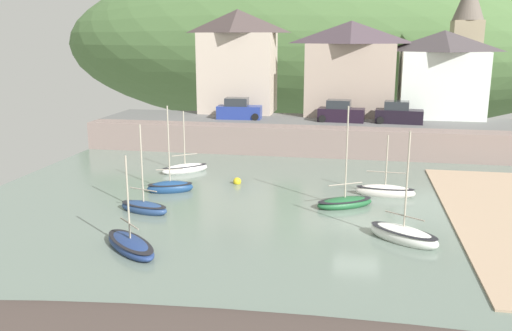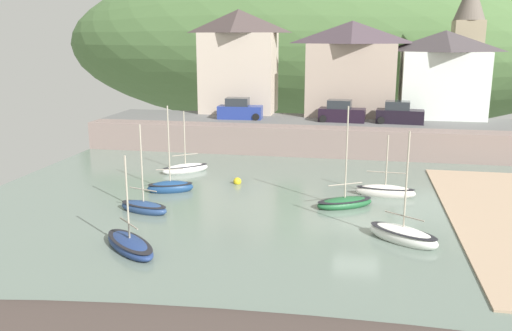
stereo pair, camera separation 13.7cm
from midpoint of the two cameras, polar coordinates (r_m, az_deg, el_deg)
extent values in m
cube|color=slate|center=(30.10, 10.57, -6.04)|extent=(48.00, 40.00, 0.06)
cube|color=gray|center=(46.25, 10.73, 2.37)|extent=(48.00, 2.40, 2.40)
cube|color=#606060|center=(49.70, 10.80, 4.48)|extent=(48.00, 9.00, 0.10)
ellipsoid|color=#4B6D3C|center=(83.78, 7.27, 12.61)|extent=(80.00, 44.00, 25.21)
cube|color=beige|center=(55.04, -1.99, 9.73)|extent=(7.29, 4.82, 7.87)
pyramid|color=#463A39|center=(54.95, -2.04, 15.00)|extent=(7.59, 5.12, 2.25)
cube|color=tan|center=(53.78, 9.76, 8.92)|extent=(8.30, 5.37, 6.86)
pyramid|color=#463941|center=(53.63, 9.96, 13.70)|extent=(8.60, 5.67, 2.11)
cube|color=white|center=(54.35, 18.88, 8.08)|extent=(7.62, 5.15, 6.16)
pyramid|color=#433C3F|center=(54.18, 19.21, 12.32)|extent=(7.92, 5.45, 1.91)
cube|color=tan|center=(58.61, 21.00, 9.67)|extent=(2.80, 2.80, 9.05)
ellipsoid|color=navy|center=(26.62, -13.24, -8.25)|extent=(4.02, 3.86, 0.78)
ellipsoid|color=black|center=(26.55, -13.27, -7.81)|extent=(3.94, 3.78, 0.12)
cylinder|color=#B2A893|center=(25.85, -13.52, -3.32)|extent=(0.09, 0.09, 3.99)
cylinder|color=gray|center=(26.24, -13.37, -5.98)|extent=(1.50, 1.39, 0.07)
ellipsoid|color=silver|center=(40.76, -7.59, -0.39)|extent=(3.38, 2.99, 0.84)
ellipsoid|color=black|center=(40.71, -7.60, -0.07)|extent=(3.31, 2.93, 0.12)
cylinder|color=#B2A893|center=(40.26, -7.70, 2.92)|extent=(0.09, 0.09, 3.95)
cylinder|color=gray|center=(40.51, -7.64, 1.12)|extent=(1.61, 1.32, 0.07)
ellipsoid|color=white|center=(27.94, 15.14, -7.18)|extent=(3.86, 3.28, 0.99)
ellipsoid|color=black|center=(27.85, 15.18, -6.66)|extent=(3.78, 3.22, 0.12)
cylinder|color=#B2A893|center=(27.08, 15.51, -1.45)|extent=(0.09, 0.09, 4.78)
cylinder|color=gray|center=(27.60, 15.27, -5.15)|extent=(1.81, 1.29, 0.07)
ellipsoid|color=navy|center=(35.83, -9.15, -2.34)|extent=(3.21, 2.20, 0.92)
ellipsoid|color=black|center=(35.76, -9.16, -1.95)|extent=(3.15, 2.16, 0.12)
cylinder|color=#B2A893|center=(35.15, -9.32, 2.25)|extent=(0.09, 0.09, 4.92)
cylinder|color=gray|center=(35.51, -9.22, -0.42)|extent=(1.65, 0.69, 0.07)
ellipsoid|color=#205A31|center=(32.72, 9.22, -3.95)|extent=(3.79, 2.99, 0.75)
ellipsoid|color=black|center=(32.66, 9.24, -3.61)|extent=(3.71, 2.93, 0.12)
cylinder|color=#B2A893|center=(31.94, 9.43, 1.35)|extent=(0.09, 0.09, 5.44)
cylinder|color=gray|center=(32.39, 9.30, -1.95)|extent=(1.98, 1.19, 0.07)
ellipsoid|color=silver|center=(35.38, 13.35, -2.72)|extent=(3.81, 1.17, 0.96)
ellipsoid|color=black|center=(35.30, 13.37, -2.31)|extent=(3.73, 1.14, 0.12)
cylinder|color=#B2A893|center=(34.87, 13.53, 0.56)|extent=(0.09, 0.09, 3.20)
cylinder|color=gray|center=(35.04, 13.46, -0.69)|extent=(2.42, 0.23, 0.07)
ellipsoid|color=navy|center=(32.02, -11.86, -4.43)|extent=(3.38, 2.05, 0.81)
ellipsoid|color=black|center=(31.95, -11.88, -4.05)|extent=(3.31, 2.01, 0.12)
cylinder|color=#B2A893|center=(31.32, -12.09, 0.19)|extent=(0.09, 0.09, 4.49)
cylinder|color=gray|center=(31.69, -11.96, -2.49)|extent=(1.87, 0.64, 0.07)
cube|color=navy|center=(50.76, -1.84, 5.64)|extent=(4.18, 1.89, 1.20)
cube|color=#282D33|center=(50.70, -2.13, 6.71)|extent=(2.17, 1.60, 0.80)
cylinder|color=black|center=(51.26, 0.16, 5.40)|extent=(0.64, 0.22, 0.64)
cylinder|color=black|center=(49.70, -0.17, 5.15)|extent=(0.64, 0.22, 0.64)
cylinder|color=black|center=(51.95, -3.44, 5.49)|extent=(0.64, 0.22, 0.64)
cylinder|color=black|center=(50.41, -3.88, 5.24)|extent=(0.64, 0.22, 0.64)
cube|color=black|center=(49.62, 8.90, 5.30)|extent=(4.22, 2.02, 1.20)
cube|color=#282D33|center=(49.51, 8.65, 6.40)|extent=(2.21, 1.66, 0.80)
cylinder|color=black|center=(50.43, 10.80, 5.03)|extent=(0.64, 0.22, 0.64)
cylinder|color=black|center=(48.85, 10.80, 4.77)|extent=(0.64, 0.22, 0.64)
cylinder|color=black|center=(50.52, 7.04, 5.18)|extent=(0.64, 0.22, 0.64)
cylinder|color=black|center=(48.94, 6.92, 4.92)|extent=(0.64, 0.22, 0.64)
cube|color=black|center=(49.74, 14.78, 5.04)|extent=(4.24, 2.06, 1.20)
cube|color=#282D33|center=(49.60, 14.56, 6.14)|extent=(2.23, 1.68, 0.80)
cylinder|color=black|center=(50.72, 16.57, 4.76)|extent=(0.64, 0.22, 0.64)
cylinder|color=black|center=(49.14, 16.75, 4.48)|extent=(0.64, 0.22, 0.64)
cylinder|color=black|center=(50.48, 12.83, 4.94)|extent=(0.64, 0.22, 0.64)
cylinder|color=black|center=(48.89, 12.89, 4.67)|extent=(0.64, 0.22, 0.64)
sphere|color=yellow|center=(37.28, -2.11, -1.69)|extent=(0.55, 0.55, 0.55)
camera|label=1|loc=(0.07, -89.84, 0.04)|focal=37.91mm
camera|label=2|loc=(0.07, 90.16, -0.04)|focal=37.91mm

